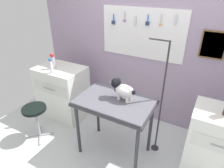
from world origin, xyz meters
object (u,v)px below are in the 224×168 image
object	(u,v)px
grooming_table	(115,107)
grooming_arm	(160,106)
stool	(35,113)
counter_left	(63,92)
spray_bottle_tall	(51,67)
cabinet_right	(217,144)
dog	(122,89)

from	to	relation	value
grooming_table	grooming_arm	xyz separation A→B (m)	(0.50, 0.33, -0.02)
stool	grooming_table	bearing A→B (deg)	14.75
counter_left	spray_bottle_tall	world-z (taller)	spray_bottle_tall
cabinet_right	dog	bearing A→B (deg)	-168.53
grooming_arm	spray_bottle_tall	distance (m)	1.71
grooming_arm	cabinet_right	distance (m)	0.80
counter_left	spray_bottle_tall	bearing A→B (deg)	-79.50
counter_left	spray_bottle_tall	size ratio (longest dim) A/B	3.83
dog	counter_left	size ratio (longest dim) A/B	0.40
grooming_table	cabinet_right	size ratio (longest dim) A/B	1.08
grooming_arm	stool	bearing A→B (deg)	-159.07
spray_bottle_tall	counter_left	bearing A→B (deg)	100.50
dog	cabinet_right	world-z (taller)	dog
grooming_table	counter_left	xyz separation A→B (m)	(-1.23, 0.36, -0.31)
grooming_table	cabinet_right	bearing A→B (deg)	14.29
counter_left	cabinet_right	world-z (taller)	counter_left
spray_bottle_tall	dog	bearing A→B (deg)	-3.55
dog	spray_bottle_tall	distance (m)	1.25
stool	spray_bottle_tall	distance (m)	0.73
cabinet_right	grooming_table	bearing A→B (deg)	-165.71
dog	counter_left	distance (m)	1.43
grooming_arm	grooming_table	bearing A→B (deg)	-146.40
stool	spray_bottle_tall	size ratio (longest dim) A/B	2.30
grooming_table	spray_bottle_tall	size ratio (longest dim) A/B	4.05
dog	counter_left	xyz separation A→B (m)	(-1.29, 0.29, -0.55)
grooming_arm	cabinet_right	bearing A→B (deg)	-1.13
grooming_table	stool	size ratio (longest dim) A/B	1.76
grooming_arm	counter_left	world-z (taller)	grooming_arm
dog	grooming_arm	bearing A→B (deg)	30.24
counter_left	dog	bearing A→B (deg)	-12.49
cabinet_right	stool	distance (m)	2.49
grooming_table	counter_left	distance (m)	1.32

